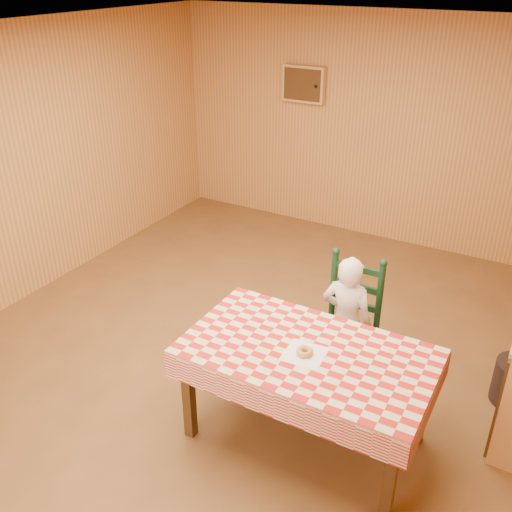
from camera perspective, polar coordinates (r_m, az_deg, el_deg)
The scene contains 7 objects.
ground at distance 4.92m, azimuth -1.16°, elevation -10.82°, with size 6.00×6.00×0.00m, color brown.
cabin_walls at distance 4.49m, azimuth 2.10°, elevation 11.70°, with size 5.10×6.05×2.65m.
dining_table at distance 3.86m, azimuth 5.15°, elevation -10.34°, with size 1.66×0.96×0.77m.
ladder_chair at distance 4.57m, azimuth 9.22°, elevation -6.77°, with size 0.44×0.40×1.08m.
seated_child at distance 4.49m, azimuth 9.02°, elevation -6.51°, with size 0.41×0.27×1.12m, color white.
napkin at distance 3.77m, azimuth 4.88°, elevation -9.74°, with size 0.26×0.26×0.00m, color white.
donut at distance 3.76m, azimuth 4.89°, elevation -9.49°, with size 0.11×0.11×0.04m, color #BD8A44.
Camera 1 is at (1.98, -3.31, 3.05)m, focal length 40.00 mm.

